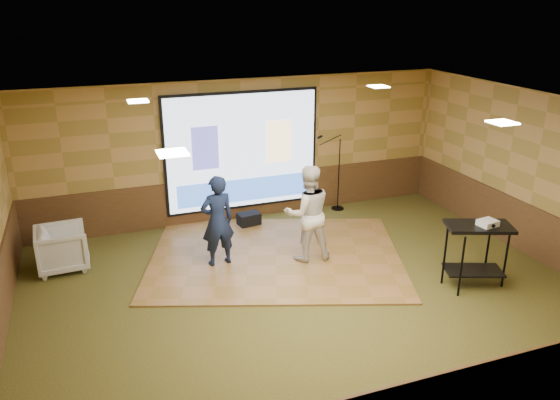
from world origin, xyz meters
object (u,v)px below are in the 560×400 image
object	(u,v)px
player_left	(218,221)
dance_floor	(276,256)
duffel_bag	(249,220)
projector	(488,223)
projector_screen	(243,152)
player_right	(308,213)
mic_stand	(336,189)
banquet_chair	(62,248)
av_table	(477,242)

from	to	relation	value
player_left	dance_floor	bearing A→B (deg)	171.39
dance_floor	duffel_bag	distance (m)	1.58
player_left	projector	size ratio (longest dim) A/B	5.77
projector_screen	player_right	xyz separation A→B (m)	(0.50, -2.35, -0.55)
projector_screen	projector	xyz separation A→B (m)	(2.84, -4.24, -0.33)
mic_stand	duffel_bag	world-z (taller)	mic_stand
dance_floor	player_left	bearing A→B (deg)	177.98
player_right	banquet_chair	distance (m)	4.38
mic_stand	projector_screen	bearing A→B (deg)	176.18
projector_screen	player_left	world-z (taller)	projector_screen
duffel_bag	mic_stand	bearing A→B (deg)	6.61
player_right	mic_stand	world-z (taller)	player_right
projector_screen	banquet_chair	size ratio (longest dim) A/B	3.88
player_right	projector	world-z (taller)	player_right
player_right	mic_stand	size ratio (longest dim) A/B	1.01
banquet_chair	player_right	bearing A→B (deg)	-108.79
player_right	projector	size ratio (longest dim) A/B	6.18
player_left	av_table	world-z (taller)	player_left
banquet_chair	mic_stand	bearing A→B (deg)	-83.74
projector	player_left	bearing A→B (deg)	142.39
av_table	projector	size ratio (longest dim) A/B	3.81
player_left	banquet_chair	bearing A→B (deg)	-24.08
duffel_bag	player_left	bearing A→B (deg)	-123.80
projector_screen	duffel_bag	xyz separation A→B (m)	(-0.04, -0.47, -1.33)
projector	banquet_chair	distance (m)	7.24
projector	projector_screen	bearing A→B (deg)	115.95
dance_floor	player_right	size ratio (longest dim) A/B	2.58
player_left	banquet_chair	xyz separation A→B (m)	(-2.62, 0.82, -0.47)
av_table	projector	distance (m)	0.37
dance_floor	projector	world-z (taller)	projector
projector	duffel_bag	world-z (taller)	projector
av_table	duffel_bag	distance (m)	4.67
player_left	projector	distance (m)	4.50
player_left	mic_stand	size ratio (longest dim) A/B	0.94
banquet_chair	duffel_bag	world-z (taller)	banquet_chair
player_left	duffel_bag	xyz separation A→B (m)	(1.03, 1.54, -0.72)
dance_floor	player_left	size ratio (longest dim) A/B	2.76
projector	banquet_chair	bearing A→B (deg)	147.04
dance_floor	av_table	distance (m)	3.55
av_table	dance_floor	bearing A→B (deg)	142.21
player_right	duffel_bag	xyz separation A→B (m)	(-0.54, 1.88, -0.78)
dance_floor	mic_stand	xyz separation A→B (m)	(2.09, 1.82, 0.48)
dance_floor	banquet_chair	size ratio (longest dim) A/B	5.35
player_left	projector	bearing A→B (deg)	143.64
projector	mic_stand	world-z (taller)	mic_stand
mic_stand	duffel_bag	xyz separation A→B (m)	(-2.13, -0.25, -0.35)
player_left	duffel_bag	bearing A→B (deg)	-130.40
banquet_chair	dance_floor	bearing A→B (deg)	-106.32
dance_floor	banquet_chair	distance (m)	3.80
projector	duffel_bag	distance (m)	4.84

